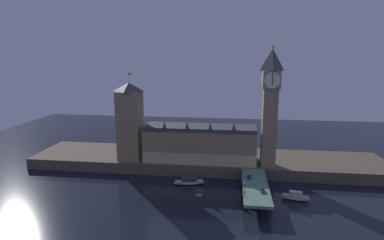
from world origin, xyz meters
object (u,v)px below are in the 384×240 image
object	(u,v)px
car_southbound_lead	(263,191)
pedestrian_far_rail	(244,177)
car_northbound_lead	(249,177)
street_lamp_near	(244,188)
victoria_tower	(130,121)
pedestrian_near_rail	(245,192)
pedestrian_mid_walk	(266,181)
street_lamp_far	(243,167)
boat_upstream	(189,182)
boat_downstream	(296,197)
clock_tower	(270,104)

from	to	relation	value
car_southbound_lead	pedestrian_far_rail	xyz separation A→B (m)	(-8.40, 16.22, 0.26)
car_northbound_lead	pedestrian_far_rail	distance (m)	2.87
car_northbound_lead	street_lamp_near	distance (m)	23.98
victoria_tower	pedestrian_near_rail	distance (m)	85.17
victoria_tower	pedestrian_mid_walk	distance (m)	88.30
car_northbound_lead	car_southbound_lead	size ratio (longest dim) A/B	1.12
victoria_tower	pedestrian_far_rail	world-z (taller)	victoria_tower
victoria_tower	pedestrian_near_rail	world-z (taller)	victoria_tower
car_southbound_lead	street_lamp_far	distance (m)	24.68
pedestrian_near_rail	street_lamp_far	distance (m)	26.29
victoria_tower	car_southbound_lead	xyz separation A→B (m)	(77.21, -41.43, -22.97)
boat_upstream	boat_downstream	world-z (taller)	boat_downstream
car_northbound_lead	victoria_tower	bearing A→B (deg)	161.02
pedestrian_far_rail	boat_upstream	world-z (taller)	pedestrian_far_rail
street_lamp_near	boat_downstream	bearing A→B (deg)	29.54
victoria_tower	pedestrian_far_rail	bearing A→B (deg)	-20.12
street_lamp_far	boat_downstream	xyz separation A→B (m)	(25.56, -14.96, -9.20)
street_lamp_near	car_southbound_lead	bearing A→B (deg)	37.05
street_lamp_far	pedestrian_mid_walk	bearing A→B (deg)	-43.39
clock_tower	car_southbound_lead	bearing A→B (deg)	-98.69
clock_tower	car_southbound_lead	xyz separation A→B (m)	(-5.90, -38.58, -35.62)
victoria_tower	pedestrian_mid_walk	xyz separation A→B (m)	(80.01, -29.60, -22.77)
pedestrian_near_rail	street_lamp_far	bearing A→B (deg)	90.88
car_southbound_lead	pedestrian_mid_walk	distance (m)	12.17
boat_downstream	pedestrian_mid_walk	bearing A→B (deg)	164.02
car_northbound_lead	pedestrian_near_rail	distance (m)	20.29
clock_tower	car_southbound_lead	world-z (taller)	clock_tower
clock_tower	car_northbound_lead	xyz separation A→B (m)	(-11.50, -21.78, -35.63)
car_northbound_lead	street_lamp_far	xyz separation A→B (m)	(-3.20, 6.00, 3.43)
boat_downstream	boat_upstream	bearing A→B (deg)	166.60
car_northbound_lead	boat_upstream	bearing A→B (deg)	172.86
victoria_tower	boat_downstream	world-z (taller)	victoria_tower
clock_tower	victoria_tower	distance (m)	84.12
victoria_tower	street_lamp_far	xyz separation A→B (m)	(68.42, -18.64, -19.55)
car_northbound_lead	car_southbound_lead	distance (m)	17.71
clock_tower	pedestrian_mid_walk	bearing A→B (deg)	-96.61
pedestrian_far_rail	boat_upstream	bearing A→B (deg)	171.08
pedestrian_mid_walk	pedestrian_near_rail	bearing A→B (deg)	-126.50
victoria_tower	street_lamp_far	bearing A→B (deg)	-15.24
car_southbound_lead	boat_downstream	distance (m)	19.38
car_southbound_lead	pedestrian_far_rail	world-z (taller)	pedestrian_far_rail
victoria_tower	street_lamp_near	xyz separation A→B (m)	(68.42, -48.08, -19.05)
victoria_tower	boat_downstream	distance (m)	103.86
victoria_tower	car_southbound_lead	distance (m)	90.59
car_northbound_lead	pedestrian_near_rail	size ratio (longest dim) A/B	2.87
car_southbound_lead	boat_upstream	size ratio (longest dim) A/B	0.23
car_northbound_lead	pedestrian_mid_walk	bearing A→B (deg)	-30.59
pedestrian_mid_walk	boat_upstream	distance (m)	42.04
street_lamp_near	boat_upstream	bearing A→B (deg)	136.55
car_southbound_lead	street_lamp_far	world-z (taller)	street_lamp_far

